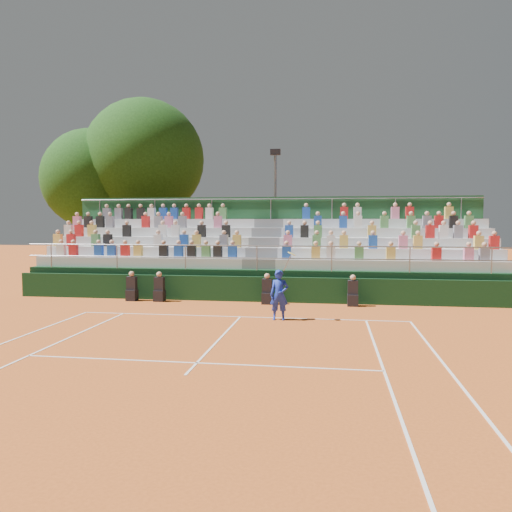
# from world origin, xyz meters

# --- Properties ---
(ground) EXTENTS (90.00, 90.00, 0.00)m
(ground) POSITION_xyz_m (0.00, 0.00, 0.00)
(ground) COLOR #C85C21
(ground) RESTS_ON ground
(court_markings) EXTENTS (11.04, 23.83, 0.01)m
(court_markings) POSITION_xyz_m (-0.00, -11.06, 0.01)
(court_markings) COLOR white
(court_markings) RESTS_ON ground
(courtside_wall) EXTENTS (20.00, 0.15, 1.00)m
(courtside_wall) POSITION_xyz_m (0.00, 3.20, 0.50)
(courtside_wall) COLOR black
(courtside_wall) RESTS_ON ground
(line_officials) EXTENTS (9.14, 0.40, 1.19)m
(line_officials) POSITION_xyz_m (-1.10, 2.75, 0.48)
(line_officials) COLOR black
(line_officials) RESTS_ON ground
(grandstand) EXTENTS (20.00, 5.20, 4.40)m
(grandstand) POSITION_xyz_m (-0.01, 6.44, 1.09)
(grandstand) COLOR black
(grandstand) RESTS_ON ground
(tennis_player) EXTENTS (0.84, 0.42, 2.22)m
(tennis_player) POSITION_xyz_m (1.33, -0.29, 0.82)
(tennis_player) COLOR #172EB1
(tennis_player) RESTS_ON ground
(tree_west) EXTENTS (6.15, 6.15, 8.91)m
(tree_west) POSITION_xyz_m (-11.78, 13.23, 5.81)
(tree_west) COLOR #321F12
(tree_west) RESTS_ON ground
(tree_east) EXTENTS (7.38, 7.38, 10.74)m
(tree_east) POSITION_xyz_m (-8.56, 13.71, 7.03)
(tree_east) COLOR #321F12
(tree_east) RESTS_ON ground
(floodlight_mast) EXTENTS (0.60, 0.25, 7.50)m
(floodlight_mast) POSITION_xyz_m (-0.37, 13.79, 4.41)
(floodlight_mast) COLOR gray
(floodlight_mast) RESTS_ON ground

